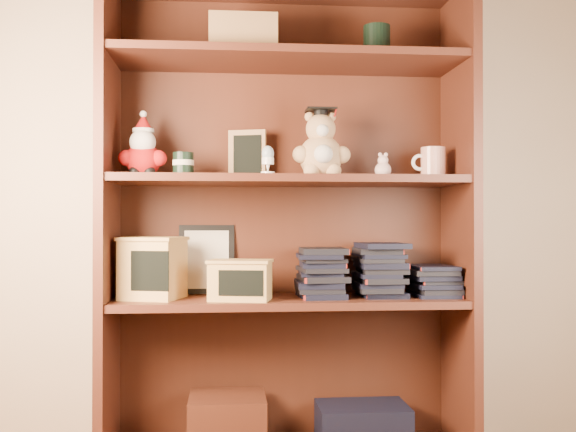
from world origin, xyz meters
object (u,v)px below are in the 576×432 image
(bookcase, at_px, (286,228))
(teacher_mug, at_px, (432,163))
(treats_box, at_px, (153,267))
(grad_teddy_bear, at_px, (321,150))

(bookcase, height_order, teacher_mug, bookcase)
(teacher_mug, relative_size, treats_box, 0.51)
(teacher_mug, bearing_deg, bookcase, 174.14)
(grad_teddy_bear, distance_m, teacher_mug, 0.38)
(bookcase, relative_size, teacher_mug, 13.79)
(bookcase, height_order, grad_teddy_bear, bookcase)
(bookcase, bearing_deg, teacher_mug, -5.86)
(teacher_mug, xyz_separation_m, treats_box, (-0.93, -0.00, -0.35))
(grad_teddy_bear, bearing_deg, bookcase, 152.78)
(bookcase, bearing_deg, treats_box, -173.31)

